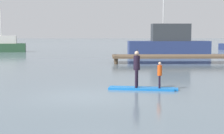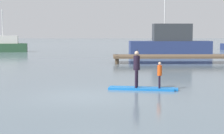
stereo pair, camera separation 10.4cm
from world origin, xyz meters
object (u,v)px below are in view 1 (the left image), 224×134
object	(u,v)px
paddleboard_near	(143,89)
paddler_adult	(137,66)
paddler_child_solo	(160,73)
motor_boat_small_navy	(169,43)
fishing_boat_green_midground	(2,46)

from	to	relation	value
paddleboard_near	paddler_adult	xyz separation A→B (m)	(-0.29, 0.06, 1.02)
paddler_child_solo	motor_boat_small_navy	world-z (taller)	motor_boat_small_navy
paddler_adult	motor_boat_small_navy	world-z (taller)	motor_boat_small_navy
paddler_adult	motor_boat_small_navy	distance (m)	24.61
paddleboard_near	paddler_child_solo	xyz separation A→B (m)	(0.74, -0.12, 0.72)
paddler_adult	fishing_boat_green_midground	xyz separation A→B (m)	(-14.75, 30.14, -0.27)
paddleboard_near	motor_boat_small_navy	xyz separation A→B (m)	(5.39, 24.00, 1.29)
motor_boat_small_navy	fishing_boat_green_midground	bearing A→B (deg)	163.13
paddler_child_solo	motor_boat_small_navy	size ratio (longest dim) A/B	0.12
fishing_boat_green_midground	paddler_adult	bearing A→B (deg)	-63.93
paddleboard_near	paddler_adult	distance (m)	1.06
paddler_adult	paddler_child_solo	distance (m)	1.09
paddler_child_solo	motor_boat_small_navy	xyz separation A→B (m)	(4.65, 24.12, 0.56)
motor_boat_small_navy	paddler_adult	bearing A→B (deg)	-103.36
paddleboard_near	motor_boat_small_navy	world-z (taller)	motor_boat_small_navy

